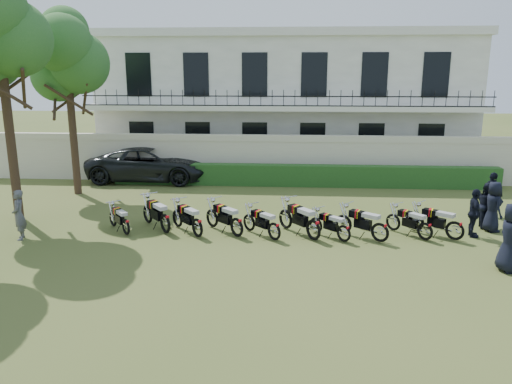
% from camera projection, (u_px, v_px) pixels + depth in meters
% --- Properties ---
extents(ground, '(100.00, 100.00, 0.00)m').
position_uv_depth(ground, '(278.00, 234.00, 16.69)').
color(ground, '#415120').
rests_on(ground, ground).
extents(perimeter_wall, '(30.00, 0.35, 2.30)m').
position_uv_depth(perimeter_wall, '(283.00, 158.00, 24.16)').
color(perimeter_wall, beige).
rests_on(perimeter_wall, ground).
extents(hedge, '(18.00, 0.60, 1.00)m').
position_uv_depth(hedge, '(303.00, 176.00, 23.48)').
color(hedge, '#1B3F16').
rests_on(hedge, ground).
extents(building, '(20.40, 9.60, 7.40)m').
position_uv_depth(building, '(285.00, 98.00, 29.33)').
color(building, white).
rests_on(building, ground).
extents(tree_west_near, '(3.40, 3.20, 7.90)m').
position_uv_depth(tree_west_near, '(67.00, 56.00, 20.74)').
color(tree_west_near, '#473323').
rests_on(tree_west_near, ground).
extents(motorcycle_0, '(1.17, 1.36, 0.93)m').
position_uv_depth(motorcycle_0, '(126.00, 223.00, 16.41)').
color(motorcycle_0, black).
rests_on(motorcycle_0, ground).
extents(motorcycle_1, '(1.40, 1.66, 1.13)m').
position_uv_depth(motorcycle_1, '(165.00, 219.00, 16.55)').
color(motorcycle_1, black).
rests_on(motorcycle_1, ground).
extents(motorcycle_2, '(1.37, 1.55, 1.08)m').
position_uv_depth(motorcycle_2, '(197.00, 223.00, 16.18)').
color(motorcycle_2, black).
rests_on(motorcycle_2, ground).
extents(motorcycle_3, '(1.48, 1.49, 1.09)m').
position_uv_depth(motorcycle_3, '(237.00, 223.00, 16.21)').
color(motorcycle_3, black).
rests_on(motorcycle_3, ground).
extents(motorcycle_4, '(1.35, 1.37, 1.00)m').
position_uv_depth(motorcycle_4, '(274.00, 227.00, 15.89)').
color(motorcycle_4, black).
rests_on(motorcycle_4, ground).
extents(motorcycle_5, '(1.40, 1.74, 1.16)m').
position_uv_depth(motorcycle_5, '(314.00, 225.00, 15.87)').
color(motorcycle_5, black).
rests_on(motorcycle_5, ground).
extents(motorcycle_6, '(1.29, 1.23, 0.93)m').
position_uv_depth(motorcycle_6, '(344.00, 229.00, 15.76)').
color(motorcycle_6, black).
rests_on(motorcycle_6, ground).
extents(motorcycle_7, '(1.61, 1.30, 1.08)m').
position_uv_depth(motorcycle_7, '(380.00, 228.00, 15.70)').
color(motorcycle_7, black).
rests_on(motorcycle_7, ground).
extents(motorcycle_8, '(1.27, 1.43, 0.99)m').
position_uv_depth(motorcycle_8, '(425.00, 227.00, 15.90)').
color(motorcycle_8, black).
rests_on(motorcycle_8, ground).
extents(motorcycle_9, '(1.59, 1.30, 1.07)m').
position_uv_depth(motorcycle_9, '(455.00, 226.00, 15.88)').
color(motorcycle_9, black).
rests_on(motorcycle_9, ground).
extents(suv, '(6.03, 2.81, 1.67)m').
position_uv_depth(suv, '(151.00, 164.00, 24.54)').
color(suv, black).
rests_on(suv, ground).
extents(inspector, '(0.59, 0.70, 1.63)m').
position_uv_depth(inspector, '(19.00, 215.00, 15.97)').
color(inspector, slate).
rests_on(inspector, ground).
extents(officer_0, '(0.70, 0.99, 1.90)m').
position_uv_depth(officer_0, '(511.00, 238.00, 13.38)').
color(officer_0, black).
rests_on(officer_0, ground).
extents(officer_2, '(0.50, 0.98, 1.61)m').
position_uv_depth(officer_2, '(474.00, 213.00, 16.21)').
color(officer_2, black).
rests_on(officer_2, ground).
extents(officer_3, '(0.65, 0.90, 1.72)m').
position_uv_depth(officer_3, '(493.00, 207.00, 16.78)').
color(officer_3, black).
rests_on(officer_3, ground).
extents(officer_4, '(0.70, 0.85, 1.58)m').
position_uv_depth(officer_4, '(487.00, 205.00, 17.20)').
color(officer_4, black).
rests_on(officer_4, ground).
extents(officer_5, '(0.64, 1.06, 1.68)m').
position_uv_depth(officer_5, '(492.00, 195.00, 18.45)').
color(officer_5, black).
rests_on(officer_5, ground).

